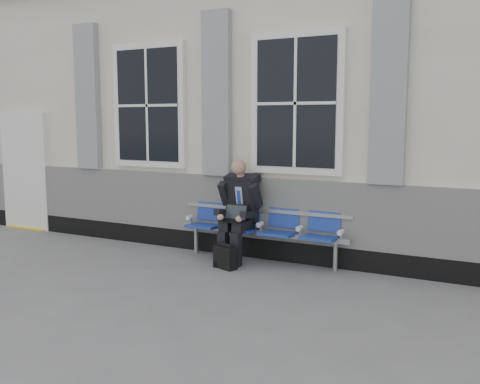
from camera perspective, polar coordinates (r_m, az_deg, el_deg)
The scene contains 5 objects.
ground at distance 6.62m, azimuth -1.72°, elevation -10.11°, with size 70.00×70.00×0.00m, color slate.
station_building at distance 9.50m, azimuth 8.40°, elevation 8.81°, with size 14.40×4.40×4.49m.
bench at distance 7.68m, azimuth 2.36°, elevation -3.37°, with size 2.60×0.47×0.91m.
businessman at distance 7.64m, azimuth -0.10°, elevation -1.61°, with size 0.60×0.80×1.47m.
briefcase at distance 7.38m, azimuth -1.60°, elevation -6.94°, with size 0.37×0.25×0.35m.
Camera 1 is at (3.05, -5.52, 2.03)m, focal length 40.00 mm.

